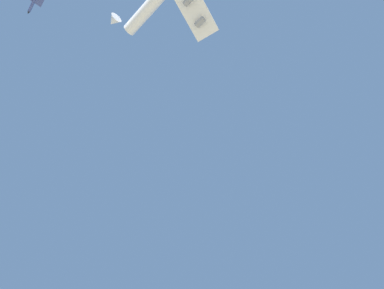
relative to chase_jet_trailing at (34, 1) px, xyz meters
The scene contains 1 object.
chase_jet_trailing is the anchor object (origin of this frame).
Camera 1 is at (-18.30, 102.25, 3.02)m, focal length 30.73 mm.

